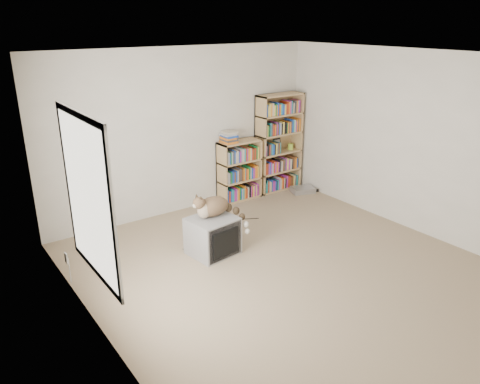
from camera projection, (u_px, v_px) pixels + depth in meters
floor at (291, 272)px, 5.63m from camera, size 4.50×5.00×0.01m
wall_back at (184, 132)px, 7.09m from camera, size 4.50×0.02×2.50m
wall_left at (97, 222)px, 3.96m from camera, size 0.02×5.00×2.50m
wall_right at (417, 143)px, 6.42m from camera, size 0.02×5.00×2.50m
ceiling at (300, 57)px, 4.76m from camera, size 4.50×5.00×0.02m
window at (88, 198)px, 4.07m from camera, size 0.02×1.22×1.52m
crt_tv at (212, 236)px, 6.00m from camera, size 0.62×0.58×0.49m
cat at (218, 209)px, 5.97m from camera, size 0.68×0.49×0.54m
bookcase_tall at (278, 145)px, 8.10m from camera, size 0.84×0.30×1.68m
bookcase_short at (239, 172)px, 7.76m from camera, size 0.73×0.30×1.00m
book_stack at (229, 137)px, 7.44m from camera, size 0.22×0.28×0.18m
green_mug at (290, 146)px, 8.26m from camera, size 0.09×0.09×0.10m
framed_print at (277, 144)px, 8.20m from camera, size 0.16×0.05×0.21m
dvd_player at (303, 190)px, 8.19m from camera, size 0.46×0.39×0.09m
wall_outlet at (66, 258)px, 5.29m from camera, size 0.01×0.08×0.13m
floor_cables at (233, 230)px, 6.72m from camera, size 1.20×0.70×0.01m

